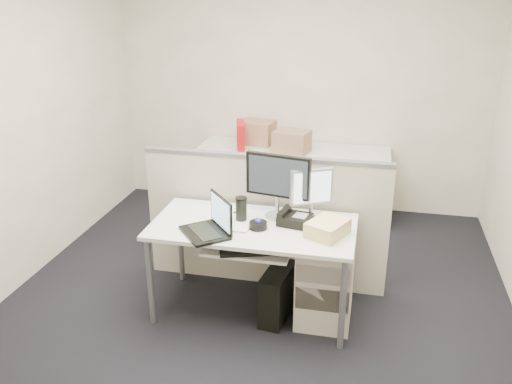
% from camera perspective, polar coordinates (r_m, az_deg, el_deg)
% --- Properties ---
extents(floor, '(4.00, 4.50, 0.01)m').
position_cam_1_polar(floor, '(4.35, -0.30, -12.30)').
color(floor, black).
rests_on(floor, ground).
extents(wall_back, '(4.00, 0.02, 2.70)m').
position_cam_1_polar(wall_back, '(5.93, 4.60, 11.08)').
color(wall_back, beige).
rests_on(wall_back, ground).
extents(wall_front, '(4.00, 0.02, 2.70)m').
position_cam_1_polar(wall_front, '(1.84, -16.65, -14.74)').
color(wall_front, beige).
rests_on(wall_front, ground).
extents(desk, '(1.50, 0.75, 0.73)m').
position_cam_1_polar(desk, '(4.02, -0.32, -4.33)').
color(desk, silver).
rests_on(desk, floor).
extents(keyboard_tray, '(0.62, 0.32, 0.02)m').
position_cam_1_polar(keyboard_tray, '(3.88, -0.92, -6.05)').
color(keyboard_tray, silver).
rests_on(keyboard_tray, desk).
extents(drawer_pedestal, '(0.40, 0.55, 0.65)m').
position_cam_1_polar(drawer_pedestal, '(4.15, 7.37, -8.95)').
color(drawer_pedestal, beige).
rests_on(drawer_pedestal, floor).
extents(cubicle_partition, '(2.00, 0.06, 1.10)m').
position_cam_1_polar(cubicle_partition, '(4.46, 0.95, -3.22)').
color(cubicle_partition, '#A9A38E').
rests_on(cubicle_partition, floor).
extents(back_counter, '(2.00, 0.60, 0.72)m').
position_cam_1_polar(back_counter, '(5.88, 3.87, 1.01)').
color(back_counter, beige).
rests_on(back_counter, floor).
extents(monitor_main, '(0.52, 0.28, 0.50)m').
position_cam_1_polar(monitor_main, '(4.03, 2.32, 0.58)').
color(monitor_main, black).
rests_on(monitor_main, desk).
extents(monitor_small, '(0.36, 0.29, 0.40)m').
position_cam_1_polar(monitor_small, '(4.01, 5.82, -0.37)').
color(monitor_small, '#B7B7BC').
rests_on(monitor_small, desk).
extents(laptop, '(0.43, 0.44, 0.26)m').
position_cam_1_polar(laptop, '(3.81, -5.50, -2.64)').
color(laptop, black).
rests_on(laptop, desk).
extents(trackball, '(0.16, 0.16, 0.05)m').
position_cam_1_polar(trackball, '(3.92, 0.23, -3.52)').
color(trackball, black).
rests_on(trackball, desk).
extents(desk_phone, '(0.26, 0.23, 0.07)m').
position_cam_1_polar(desk_phone, '(3.99, 4.14, -2.92)').
color(desk_phone, black).
rests_on(desk_phone, desk).
extents(paper_stack, '(0.24, 0.30, 0.01)m').
position_cam_1_polar(paper_stack, '(4.01, -2.01, -3.26)').
color(paper_stack, silver).
rests_on(paper_stack, desk).
extents(sticky_pad, '(0.08, 0.08, 0.01)m').
position_cam_1_polar(sticky_pad, '(4.00, -1.03, -3.34)').
color(sticky_pad, yellow).
rests_on(sticky_pad, desk).
extents(travel_mug, '(0.10, 0.10, 0.18)m').
position_cam_1_polar(travel_mug, '(4.01, -1.57, -1.92)').
color(travel_mug, black).
rests_on(travel_mug, desk).
extents(banana, '(0.19, 0.13, 0.04)m').
position_cam_1_polar(banana, '(4.02, 3.89, -2.97)').
color(banana, gold).
rests_on(banana, desk).
extents(cellphone, '(0.09, 0.12, 0.01)m').
position_cam_1_polar(cellphone, '(4.19, -1.73, -2.09)').
color(cellphone, black).
rests_on(cellphone, desk).
extents(manila_folders, '(0.33, 0.36, 0.11)m').
position_cam_1_polar(manila_folders, '(3.85, 7.54, -3.79)').
color(manila_folders, '#EBDA7E').
rests_on(manila_folders, desk).
extents(keyboard, '(0.50, 0.30, 0.03)m').
position_cam_1_polar(keyboard, '(3.82, -0.32, -6.08)').
color(keyboard, black).
rests_on(keyboard, keyboard_tray).
extents(pc_tower_desk, '(0.23, 0.44, 0.40)m').
position_cam_1_polar(pc_tower_desk, '(4.16, 2.27, -10.67)').
color(pc_tower_desk, black).
rests_on(pc_tower_desk, floor).
extents(pc_tower_spare_dark, '(0.23, 0.49, 0.45)m').
position_cam_1_polar(pc_tower_spare_dark, '(6.25, -5.57, 0.87)').
color(pc_tower_spare_dark, black).
rests_on(pc_tower_spare_dark, floor).
extents(pc_tower_spare_silver, '(0.26, 0.52, 0.46)m').
position_cam_1_polar(pc_tower_spare_silver, '(6.33, -7.73, 1.11)').
color(pc_tower_spare_silver, '#B7B7BC').
rests_on(pc_tower_spare_silver, floor).
extents(cardboard_box_left, '(0.40, 0.33, 0.27)m').
position_cam_1_polar(cardboard_box_left, '(5.92, 0.11, 6.21)').
color(cardboard_box_left, '#967256').
rests_on(cardboard_box_left, back_counter).
extents(cardboard_box_right, '(0.40, 0.34, 0.25)m').
position_cam_1_polar(cardboard_box_right, '(5.62, 3.80, 5.22)').
color(cardboard_box_right, '#967256').
rests_on(cardboard_box_right, back_counter).
extents(red_binder, '(0.16, 0.34, 0.31)m').
position_cam_1_polar(red_binder, '(5.73, -1.63, 5.89)').
color(red_binder, '#AD1011').
rests_on(red_binder, back_counter).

